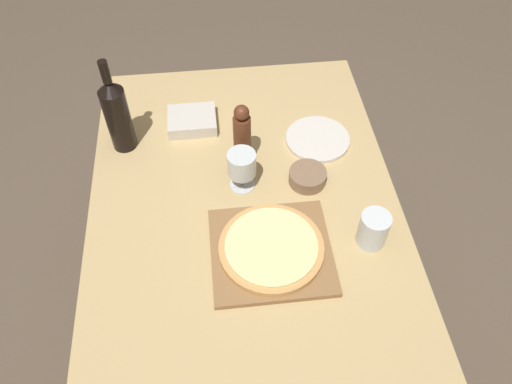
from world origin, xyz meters
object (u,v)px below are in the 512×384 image
pepper_mill (242,138)px  wine_glass (243,165)px  wine_bottle (117,114)px  small_bowl (308,177)px  pizza (271,247)px

pepper_mill → wine_glass: size_ratio=1.74×
wine_bottle → small_bowl: size_ratio=2.87×
wine_bottle → pepper_mill: bearing=-18.1°
pizza → pepper_mill: pepper_mill is taller
small_bowl → pizza: bearing=-120.5°
pepper_mill → wine_glass: pepper_mill is taller
wine_bottle → small_bowl: (0.57, -0.23, -0.11)m
pepper_mill → wine_glass: bearing=-94.4°
wine_bottle → small_bowl: 0.63m
wine_bottle → pizza: bearing=-48.0°
pizza → pepper_mill: (-0.05, 0.35, 0.08)m
pizza → pepper_mill: bearing=97.4°
pizza → small_bowl: small_bowl is taller
pizza → wine_glass: bearing=101.7°
wine_glass → small_bowl: size_ratio=1.18×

